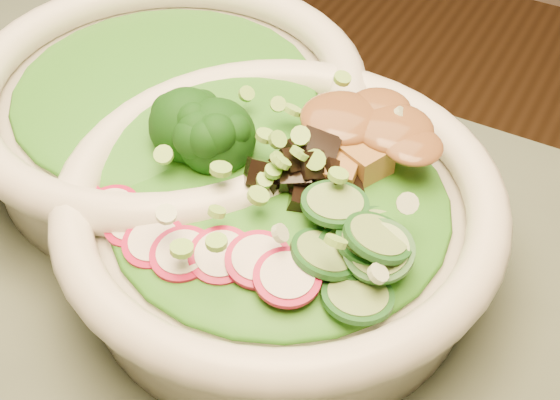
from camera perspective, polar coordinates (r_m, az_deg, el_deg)
The scene contains 11 objects.
salad_bowl at distance 0.52m, azimuth 0.00°, elevation -1.67°, with size 0.29×0.29×0.08m.
side_bowl at distance 0.61m, azimuth -8.19°, elevation 6.55°, with size 0.30×0.30×0.08m.
lettuce_bed at distance 0.50m, azimuth 0.00°, elevation 0.08°, with size 0.22×0.22×0.03m, color #206A16.
side_lettuce at distance 0.60m, azimuth -8.39°, elevation 8.18°, with size 0.20×0.20×0.02m, color #206A16.
broccoli_florets at distance 0.53m, azimuth -4.84°, elevation 5.35°, with size 0.09×0.08×0.05m, color black, non-canonical shape.
radish_slices at distance 0.47m, azimuth -6.67°, elevation -3.57°, with size 0.12×0.04×0.02m, color #A30C36, non-canonical shape.
cucumber_slices at distance 0.45m, azimuth 5.47°, elevation -3.62°, with size 0.08×0.08×0.04m, color #89A75D, non-canonical shape.
mushroom_heap at distance 0.50m, azimuth 1.19°, elevation 2.05°, with size 0.08×0.08×0.04m, color black, non-canonical shape.
tofu_cubes at distance 0.52m, azimuth 5.98°, elevation 4.30°, with size 0.10×0.07×0.04m, color olive, non-canonical shape.
peanut_sauce at distance 0.52m, azimuth 6.09°, elevation 5.50°, with size 0.08×0.06×0.02m, color brown.
scallion_garnish at distance 0.48m, azimuth 0.00°, elevation 2.35°, with size 0.21×0.21×0.03m, color #7BBC42, non-canonical shape.
Camera 1 is at (0.09, -0.13, 1.16)m, focal length 50.00 mm.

